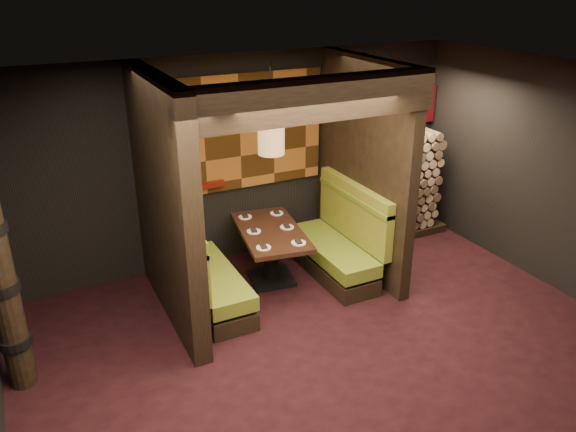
{
  "coord_description": "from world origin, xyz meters",
  "views": [
    {
      "loc": [
        -2.69,
        -4.1,
        3.77
      ],
      "look_at": [
        0.0,
        1.3,
        1.15
      ],
      "focal_mm": 35.0,
      "sensor_mm": 36.0,
      "label": 1
    }
  ],
  "objects_px": {
    "booth_bench_right": "(338,246)",
    "dining_table": "(271,246)",
    "totem_column": "(1,279)",
    "booth_bench_left": "(204,277)",
    "firewood_stack": "(392,185)",
    "pendant_lamp": "(271,136)"
  },
  "relations": [
    {
      "from": "booth_bench_left",
      "to": "firewood_stack",
      "type": "relative_size",
      "value": 0.92
    },
    {
      "from": "booth_bench_left",
      "to": "pendant_lamp",
      "type": "bearing_deg",
      "value": 8.45
    },
    {
      "from": "booth_bench_left",
      "to": "dining_table",
      "type": "distance_m",
      "value": 1.01
    },
    {
      "from": "booth_bench_left",
      "to": "totem_column",
      "type": "bearing_deg",
      "value": -165.25
    },
    {
      "from": "booth_bench_right",
      "to": "dining_table",
      "type": "bearing_deg",
      "value": 167.83
    },
    {
      "from": "booth_bench_left",
      "to": "booth_bench_right",
      "type": "bearing_deg",
      "value": 0.0
    },
    {
      "from": "pendant_lamp",
      "to": "firewood_stack",
      "type": "bearing_deg",
      "value": 13.75
    },
    {
      "from": "dining_table",
      "to": "totem_column",
      "type": "distance_m",
      "value": 3.23
    },
    {
      "from": "booth_bench_right",
      "to": "pendant_lamp",
      "type": "bearing_deg",
      "value": 170.87
    },
    {
      "from": "booth_bench_left",
      "to": "dining_table",
      "type": "relative_size",
      "value": 1.06
    },
    {
      "from": "pendant_lamp",
      "to": "totem_column",
      "type": "bearing_deg",
      "value": -167.23
    },
    {
      "from": "booth_bench_right",
      "to": "totem_column",
      "type": "distance_m",
      "value": 4.1
    },
    {
      "from": "pendant_lamp",
      "to": "booth_bench_left",
      "type": "bearing_deg",
      "value": -171.55
    },
    {
      "from": "dining_table",
      "to": "totem_column",
      "type": "bearing_deg",
      "value": -166.35
    },
    {
      "from": "booth_bench_right",
      "to": "firewood_stack",
      "type": "relative_size",
      "value": 0.92
    },
    {
      "from": "booth_bench_right",
      "to": "firewood_stack",
      "type": "xyz_separation_m",
      "value": [
        1.35,
        0.7,
        0.42
      ]
    },
    {
      "from": "firewood_stack",
      "to": "dining_table",
      "type": "bearing_deg",
      "value": -167.45
    },
    {
      "from": "pendant_lamp",
      "to": "firewood_stack",
      "type": "height_order",
      "value": "pendant_lamp"
    },
    {
      "from": "totem_column",
      "to": "firewood_stack",
      "type": "distance_m",
      "value": 5.49
    },
    {
      "from": "totem_column",
      "to": "firewood_stack",
      "type": "bearing_deg",
      "value": 13.19
    },
    {
      "from": "booth_bench_left",
      "to": "booth_bench_right",
      "type": "relative_size",
      "value": 1.0
    },
    {
      "from": "booth_bench_left",
      "to": "pendant_lamp",
      "type": "height_order",
      "value": "pendant_lamp"
    }
  ]
}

